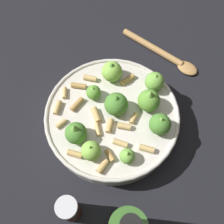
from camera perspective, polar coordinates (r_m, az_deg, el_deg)
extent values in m
plane|color=black|center=(0.60, 0.00, -2.68)|extent=(2.40, 2.40, 0.00)
cylinder|color=beige|center=(0.58, 0.00, -1.62)|extent=(0.27, 0.27, 0.05)
torus|color=beige|center=(0.55, 0.00, -0.45)|extent=(0.28, 0.28, 0.01)
sphere|color=#8CC64C|center=(0.51, -4.48, -8.18)|extent=(0.04, 0.04, 0.04)
cone|color=#75B247|center=(0.49, -4.62, -7.53)|extent=(0.01, 0.01, 0.01)
sphere|color=#4C8933|center=(0.54, 1.02, 1.56)|extent=(0.05, 0.05, 0.05)
cone|color=#4C8933|center=(0.52, 1.06, 2.72)|extent=(0.02, 0.02, 0.02)
sphere|color=#4C8933|center=(0.52, -7.65, -4.45)|extent=(0.04, 0.04, 0.04)
cone|color=#75B247|center=(0.50, -7.97, -3.46)|extent=(0.02, 0.02, 0.02)
sphere|color=#609E38|center=(0.55, 7.82, 2.41)|extent=(0.05, 0.05, 0.05)
cone|color=#75B247|center=(0.52, 8.15, 3.69)|extent=(0.02, 0.02, 0.02)
sphere|color=#4C8933|center=(0.53, 10.14, -2.55)|extent=(0.04, 0.04, 0.04)
cone|color=#75B247|center=(0.51, 10.51, -1.61)|extent=(0.02, 0.02, 0.02)
sphere|color=#609E38|center=(0.56, -3.92, 4.16)|extent=(0.03, 0.03, 0.03)
cone|color=#75B247|center=(0.55, -4.02, 4.93)|extent=(0.02, 0.02, 0.01)
sphere|color=#75B247|center=(0.57, 9.01, 6.38)|extent=(0.04, 0.04, 0.04)
cone|color=#75B247|center=(0.56, 9.28, 7.41)|extent=(0.02, 0.02, 0.01)
sphere|color=#8CC64C|center=(0.58, -0.02, 8.57)|extent=(0.04, 0.04, 0.04)
cone|color=#4C8933|center=(0.56, -0.02, 9.77)|extent=(0.02, 0.02, 0.01)
sphere|color=#75B247|center=(0.51, 3.25, -9.32)|extent=(0.03, 0.03, 0.03)
cone|color=#8CC64C|center=(0.49, 3.35, -8.80)|extent=(0.01, 0.01, 0.01)
cylinder|color=tan|center=(0.52, 1.80, -6.59)|extent=(0.02, 0.03, 0.01)
cylinder|color=tan|center=(0.54, -3.29, -3.44)|extent=(0.02, 0.03, 0.01)
cylinder|color=tan|center=(0.56, -7.44, 1.68)|extent=(0.03, 0.01, 0.01)
cylinder|color=tan|center=(0.54, 2.59, -3.02)|extent=(0.02, 0.03, 0.01)
cylinder|color=tan|center=(0.51, -1.97, -11.45)|extent=(0.03, 0.01, 0.01)
cylinder|color=tan|center=(0.52, 7.37, -7.71)|extent=(0.02, 0.03, 0.01)
cylinder|color=tan|center=(0.59, 3.32, 6.89)|extent=(0.04, 0.02, 0.01)
cylinder|color=tan|center=(0.59, -4.68, 7.16)|extent=(0.02, 0.03, 0.01)
cylinder|color=tan|center=(0.56, -11.49, 0.95)|extent=(0.03, 0.02, 0.01)
cylinder|color=tan|center=(0.55, -3.37, -0.58)|extent=(0.03, 0.03, 0.01)
cylinder|color=tan|center=(0.55, -10.74, -2.43)|extent=(0.02, 0.01, 0.01)
cylinder|color=tan|center=(0.54, 4.61, -1.34)|extent=(0.03, 0.02, 0.01)
cylinder|color=tan|center=(0.52, -0.45, -9.14)|extent=(0.02, 0.03, 0.01)
cylinder|color=tan|center=(0.58, -7.11, 5.56)|extent=(0.03, 0.03, 0.01)
cylinder|color=tan|center=(0.52, -7.97, -8.71)|extent=(0.02, 0.03, 0.01)
cylinder|color=tan|center=(0.54, -0.49, -2.93)|extent=(0.03, 0.02, 0.01)
cylinder|color=tan|center=(0.58, -10.03, 4.02)|extent=(0.03, 0.02, 0.01)
cylinder|color=#33140F|center=(0.52, -8.90, -19.84)|extent=(0.04, 0.04, 0.07)
cylinder|color=silver|center=(0.48, -9.65, -19.27)|extent=(0.04, 0.04, 0.01)
cylinder|color=#B2844C|center=(0.71, 8.53, 13.40)|extent=(0.02, 0.18, 0.02)
ellipsoid|color=#B2844C|center=(0.70, 15.65, 8.95)|extent=(0.04, 0.05, 0.01)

